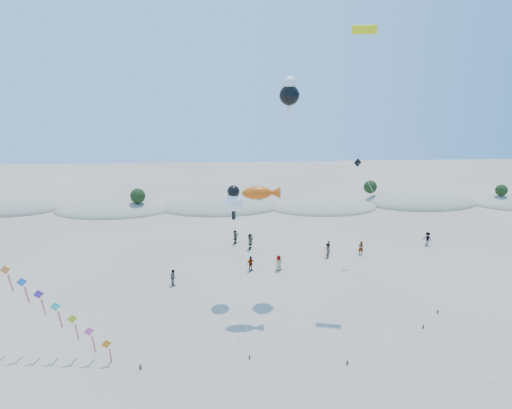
# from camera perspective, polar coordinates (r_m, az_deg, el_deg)

# --- Properties ---
(dune_ridge) EXTENTS (145.30, 11.49, 5.57)m
(dune_ridge) POSITION_cam_1_polar(r_m,az_deg,el_deg) (66.30, -3.93, -0.22)
(dune_ridge) COLOR gray
(dune_ridge) RESTS_ON ground
(fish_kite) EXTENTS (7.26, 8.83, 11.05)m
(fish_kite) POSITION_cam_1_polar(r_m,az_deg,el_deg) (34.89, 0.73, 1.53)
(fish_kite) COLOR #3F2D1E
(fish_kite) RESTS_ON ground
(cartoon_kite_low) EXTENTS (1.84, 10.66, 10.49)m
(cartoon_kite_low) POSITION_cam_1_polar(r_m,az_deg,el_deg) (37.67, -3.01, 0.61)
(cartoon_kite_low) COLOR #3F2D1E
(cartoon_kite_low) RESTS_ON ground
(cartoon_kite_high) EXTENTS (11.20, 10.39, 19.62)m
(cartoon_kite_high) POSITION_cam_1_polar(r_m,az_deg,el_deg) (39.24, 4.49, 14.60)
(cartoon_kite_high) COLOR #3F2D1E
(cartoon_kite_high) RESTS_ON ground
(parafoil_kite) EXTENTS (8.98, 16.52, 23.68)m
(parafoil_kite) POSITION_cam_1_polar(r_m,az_deg,el_deg) (38.87, 14.75, 20.64)
(parafoil_kite) COLOR #3F2D1E
(parafoil_kite) RESTS_ON ground
(dark_kite) EXTENTS (4.81, 12.32, 11.29)m
(dark_kite) POSITION_cam_1_polar(r_m,az_deg,el_deg) (44.32, 16.05, 0.31)
(dark_kite) COLOR #3F2D1E
(dark_kite) RESTS_ON ground
(beachgoers) EXTENTS (30.23, 11.62, 1.86)m
(beachgoers) POSITION_cam_1_polar(r_m,az_deg,el_deg) (48.81, 3.82, -5.83)
(beachgoers) COLOR slate
(beachgoers) RESTS_ON ground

